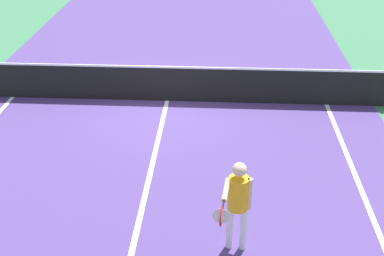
# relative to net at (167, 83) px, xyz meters

# --- Properties ---
(ground_plane) EXTENTS (60.00, 60.00, 0.00)m
(ground_plane) POSITION_rel_net_xyz_m (0.00, 0.00, -0.49)
(ground_plane) COLOR #38724C
(court_surface_inbounds) EXTENTS (10.62, 24.40, 0.00)m
(court_surface_inbounds) POSITION_rel_net_xyz_m (0.00, 0.00, -0.49)
(court_surface_inbounds) COLOR #4C387A
(court_surface_inbounds) RESTS_ON ground_plane
(line_center_service) EXTENTS (0.10, 6.40, 0.01)m
(line_center_service) POSITION_rel_net_xyz_m (0.00, -3.20, -0.49)
(line_center_service) COLOR white
(line_center_service) RESTS_ON ground_plane
(net) EXTENTS (11.26, 0.09, 1.07)m
(net) POSITION_rel_net_xyz_m (0.00, 0.00, 0.00)
(net) COLOR #33383D
(net) RESTS_ON ground_plane
(player_near) EXTENTS (0.60, 1.17, 1.62)m
(player_near) POSITION_rel_net_xyz_m (1.67, -5.56, 0.51)
(player_near) COLOR white
(player_near) RESTS_ON ground_plane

